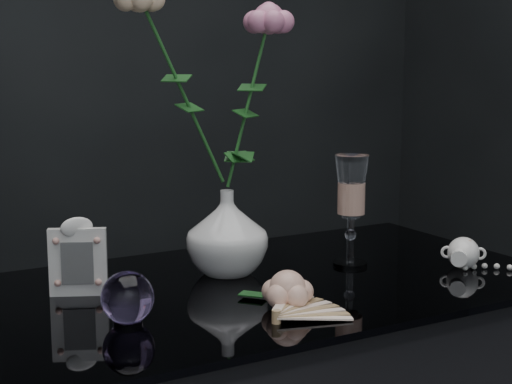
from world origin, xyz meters
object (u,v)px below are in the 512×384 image
vase (227,233)px  paperweight (128,298)px  wine_glass (351,211)px  loose_rose (287,289)px  picture_frame (78,256)px  pearl_jar (463,251)px

vase → paperweight: size_ratio=1.95×
wine_glass → loose_rose: size_ratio=1.17×
vase → picture_frame: 0.27m
paperweight → loose_rose: (0.24, -0.06, -0.01)m
wine_glass → loose_rose: (-0.24, -0.16, -0.07)m
vase → paperweight: (-0.25, -0.17, -0.04)m
loose_rose → pearl_jar: bearing=21.0°
wine_glass → loose_rose: bearing=-146.0°
wine_glass → pearl_jar: size_ratio=0.99×
wine_glass → paperweight: wine_glass is taller
paperweight → loose_rose: bearing=-12.9°
vase → paperweight: 0.31m
picture_frame → pearl_jar: size_ratio=0.62×
wine_glass → picture_frame: (-0.50, 0.07, -0.04)m
vase → pearl_jar: bearing=-23.7°
wine_glass → paperweight: size_ratio=2.66×
picture_frame → pearl_jar: 0.70m
paperweight → pearl_jar: 0.66m
vase → wine_glass: wine_glass is taller
vase → loose_rose: bearing=-92.8°
paperweight → loose_rose: paperweight is taller
paperweight → wine_glass: bearing=12.4°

